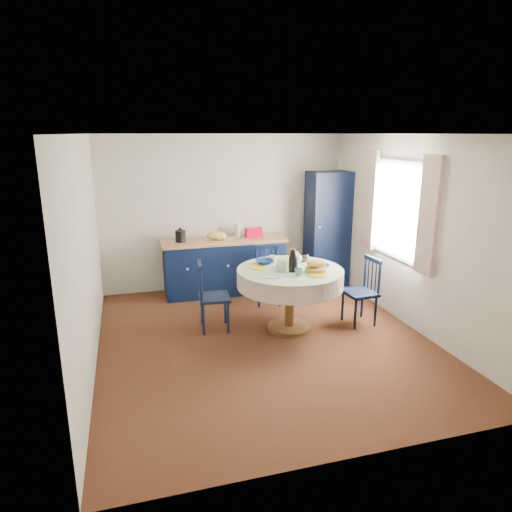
{
  "coord_description": "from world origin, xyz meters",
  "views": [
    {
      "loc": [
        -1.54,
        -5.01,
        2.51
      ],
      "look_at": [
        -0.06,
        0.2,
        1.04
      ],
      "focal_mm": 32.0,
      "sensor_mm": 36.0,
      "label": 1
    }
  ],
  "objects_px": {
    "kitchen_counter": "(224,265)",
    "mug_d": "(273,259)",
    "chair_left": "(211,296)",
    "chair_right": "(362,291)",
    "mug_a": "(281,267)",
    "cobalt_bowl": "(264,262)",
    "mug_c": "(304,258)",
    "pantry_cabinet": "(327,229)",
    "dining_table": "(290,278)",
    "chair_far": "(268,275)",
    "mug_b": "(298,272)"
  },
  "relations": [
    {
      "from": "dining_table",
      "to": "mug_d",
      "type": "relative_size",
      "value": 13.64
    },
    {
      "from": "kitchen_counter",
      "to": "mug_d",
      "type": "xyz_separation_m",
      "value": [
        0.4,
        -1.3,
        0.42
      ]
    },
    {
      "from": "chair_far",
      "to": "cobalt_bowl",
      "type": "bearing_deg",
      "value": -102.74
    },
    {
      "from": "pantry_cabinet",
      "to": "dining_table",
      "type": "relative_size",
      "value": 1.4
    },
    {
      "from": "mug_c",
      "to": "cobalt_bowl",
      "type": "bearing_deg",
      "value": 175.69
    },
    {
      "from": "chair_far",
      "to": "cobalt_bowl",
      "type": "xyz_separation_m",
      "value": [
        -0.27,
        -0.7,
        0.42
      ]
    },
    {
      "from": "chair_right",
      "to": "mug_c",
      "type": "bearing_deg",
      "value": -119.57
    },
    {
      "from": "dining_table",
      "to": "mug_c",
      "type": "height_order",
      "value": "dining_table"
    },
    {
      "from": "kitchen_counter",
      "to": "mug_a",
      "type": "distance_m",
      "value": 1.81
    },
    {
      "from": "pantry_cabinet",
      "to": "mug_b",
      "type": "height_order",
      "value": "pantry_cabinet"
    },
    {
      "from": "mug_d",
      "to": "kitchen_counter",
      "type": "bearing_deg",
      "value": 107.03
    },
    {
      "from": "mug_a",
      "to": "mug_d",
      "type": "height_order",
      "value": "mug_a"
    },
    {
      "from": "mug_a",
      "to": "cobalt_bowl",
      "type": "xyz_separation_m",
      "value": [
        -0.11,
        0.37,
        -0.03
      ]
    },
    {
      "from": "mug_a",
      "to": "mug_c",
      "type": "distance_m",
      "value": 0.55
    },
    {
      "from": "mug_a",
      "to": "mug_b",
      "type": "relative_size",
      "value": 1.47
    },
    {
      "from": "mug_c",
      "to": "mug_a",
      "type": "bearing_deg",
      "value": -143.21
    },
    {
      "from": "mug_c",
      "to": "dining_table",
      "type": "bearing_deg",
      "value": -136.15
    },
    {
      "from": "kitchen_counter",
      "to": "chair_left",
      "type": "bearing_deg",
      "value": -108.48
    },
    {
      "from": "chair_far",
      "to": "cobalt_bowl",
      "type": "height_order",
      "value": "cobalt_bowl"
    },
    {
      "from": "pantry_cabinet",
      "to": "mug_d",
      "type": "xyz_separation_m",
      "value": [
        -1.36,
        -1.25,
        -0.08
      ]
    },
    {
      "from": "chair_left",
      "to": "mug_a",
      "type": "bearing_deg",
      "value": -105.63
    },
    {
      "from": "mug_c",
      "to": "chair_right",
      "type": "bearing_deg",
      "value": -25.96
    },
    {
      "from": "chair_right",
      "to": "mug_d",
      "type": "height_order",
      "value": "mug_d"
    },
    {
      "from": "dining_table",
      "to": "mug_c",
      "type": "bearing_deg",
      "value": 43.85
    },
    {
      "from": "kitchen_counter",
      "to": "dining_table",
      "type": "xyz_separation_m",
      "value": [
        0.52,
        -1.67,
        0.25
      ]
    },
    {
      "from": "chair_left",
      "to": "chair_right",
      "type": "relative_size",
      "value": 1.01
    },
    {
      "from": "mug_d",
      "to": "cobalt_bowl",
      "type": "distance_m",
      "value": 0.14
    },
    {
      "from": "mug_c",
      "to": "pantry_cabinet",
      "type": "bearing_deg",
      "value": 54.51
    },
    {
      "from": "chair_right",
      "to": "mug_b",
      "type": "height_order",
      "value": "mug_b"
    },
    {
      "from": "dining_table",
      "to": "mug_b",
      "type": "relative_size",
      "value": 14.59
    },
    {
      "from": "kitchen_counter",
      "to": "mug_d",
      "type": "distance_m",
      "value": 1.42
    },
    {
      "from": "mug_d",
      "to": "cobalt_bowl",
      "type": "bearing_deg",
      "value": -161.77
    },
    {
      "from": "chair_far",
      "to": "kitchen_counter",
      "type": "bearing_deg",
      "value": 137.61
    },
    {
      "from": "chair_far",
      "to": "mug_a",
      "type": "xyz_separation_m",
      "value": [
        -0.16,
        -1.06,
        0.44
      ]
    },
    {
      "from": "chair_right",
      "to": "mug_c",
      "type": "height_order",
      "value": "mug_c"
    },
    {
      "from": "dining_table",
      "to": "chair_far",
      "type": "xyz_separation_m",
      "value": [
        0.01,
        1.02,
        -0.26
      ]
    },
    {
      "from": "chair_right",
      "to": "mug_b",
      "type": "bearing_deg",
      "value": -82.17
    },
    {
      "from": "cobalt_bowl",
      "to": "kitchen_counter",
      "type": "bearing_deg",
      "value": 101.02
    },
    {
      "from": "kitchen_counter",
      "to": "mug_c",
      "type": "xyz_separation_m",
      "value": [
        0.81,
        -1.39,
        0.42
      ]
    },
    {
      "from": "chair_left",
      "to": "kitchen_counter",
      "type": "bearing_deg",
      "value": -12.86
    },
    {
      "from": "mug_a",
      "to": "mug_d",
      "type": "bearing_deg",
      "value": 86.05
    },
    {
      "from": "kitchen_counter",
      "to": "mug_d",
      "type": "relative_size",
      "value": 19.68
    },
    {
      "from": "chair_far",
      "to": "mug_c",
      "type": "height_order",
      "value": "mug_c"
    },
    {
      "from": "chair_right",
      "to": "cobalt_bowl",
      "type": "height_order",
      "value": "chair_right"
    },
    {
      "from": "kitchen_counter",
      "to": "cobalt_bowl",
      "type": "bearing_deg",
      "value": -78.77
    },
    {
      "from": "chair_far",
      "to": "mug_d",
      "type": "relative_size",
      "value": 8.68
    },
    {
      "from": "mug_d",
      "to": "pantry_cabinet",
      "type": "bearing_deg",
      "value": 42.54
    },
    {
      "from": "chair_left",
      "to": "cobalt_bowl",
      "type": "relative_size",
      "value": 3.94
    },
    {
      "from": "chair_far",
      "to": "mug_d",
      "type": "bearing_deg",
      "value": -93.12
    },
    {
      "from": "mug_c",
      "to": "mug_d",
      "type": "distance_m",
      "value": 0.42
    }
  ]
}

